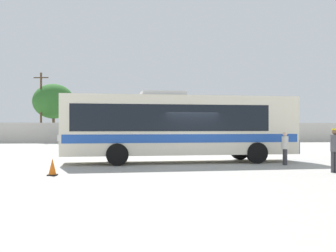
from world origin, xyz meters
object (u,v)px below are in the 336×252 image
at_px(coach_bus_cream_blue, 177,125).
at_px(roadside_tree_midleft, 54,101).
at_px(parked_car_second_grey, 132,136).
at_px(utility_pole_near, 41,106).
at_px(attendant_by_bus_door, 285,146).
at_px(traffic_cone_on_apron, 52,167).
at_px(parked_car_leftmost_white, 79,136).
at_px(passenger_waiting_on_apron, 335,148).

height_order(coach_bus_cream_blue, roadside_tree_midleft, roadside_tree_midleft).
distance_m(parked_car_second_grey, utility_pole_near, 12.63).
distance_m(attendant_by_bus_door, traffic_cone_on_apron, 10.64).
relative_size(attendant_by_bus_door, traffic_cone_on_apron, 2.45).
xyz_separation_m(attendant_by_bus_door, parked_car_leftmost_white, (-12.35, 25.39, -0.09)).
xyz_separation_m(parked_car_leftmost_white, roadside_tree_midleft, (-3.87, 7.44, 4.18)).
xyz_separation_m(attendant_by_bus_door, utility_pole_near, (-17.46, 31.45, 3.46)).
distance_m(parked_car_leftmost_white, traffic_cone_on_apron, 28.44).
xyz_separation_m(coach_bus_cream_blue, parked_car_second_grey, (-1.76, 24.09, -1.13)).
relative_size(parked_car_leftmost_white, roadside_tree_midleft, 0.57).
height_order(attendant_by_bus_door, roadside_tree_midleft, roadside_tree_midleft).
bearing_deg(traffic_cone_on_apron, parked_car_leftmost_white, 94.33).
xyz_separation_m(coach_bus_cream_blue, attendant_by_bus_door, (4.87, -1.93, -1.02)).
bearing_deg(roadside_tree_midleft, attendant_by_bus_door, -63.70).
relative_size(utility_pole_near, roadside_tree_midleft, 1.17).
xyz_separation_m(roadside_tree_midleft, traffic_cone_on_apron, (6.02, -35.79, -4.67)).
relative_size(parked_car_leftmost_white, utility_pole_near, 0.49).
bearing_deg(utility_pole_near, roadside_tree_midleft, 48.23).
xyz_separation_m(coach_bus_cream_blue, roadside_tree_midleft, (-11.36, 30.90, 3.06)).
bearing_deg(attendant_by_bus_door, coach_bus_cream_blue, 158.39).
bearing_deg(passenger_waiting_on_apron, parked_car_second_grey, 104.02).
bearing_deg(attendant_by_bus_door, passenger_waiting_on_apron, -78.23).
height_order(coach_bus_cream_blue, parked_car_leftmost_white, coach_bus_cream_blue).
bearing_deg(parked_car_leftmost_white, parked_car_second_grey, 6.22).
xyz_separation_m(parked_car_leftmost_white, parked_car_second_grey, (5.72, 0.62, -0.01)).
xyz_separation_m(passenger_waiting_on_apron, utility_pole_near, (-18.14, 34.73, 3.36)).
distance_m(passenger_waiting_on_apron, parked_car_second_grey, 30.19).
bearing_deg(parked_car_leftmost_white, traffic_cone_on_apron, -85.67).
bearing_deg(passenger_waiting_on_apron, roadside_tree_midleft, 115.09).
relative_size(coach_bus_cream_blue, roadside_tree_midleft, 1.66).
bearing_deg(passenger_waiting_on_apron, parked_car_leftmost_white, 114.45).
distance_m(coach_bus_cream_blue, attendant_by_bus_door, 5.34).
xyz_separation_m(coach_bus_cream_blue, passenger_waiting_on_apron, (5.55, -5.21, -0.92)).
bearing_deg(attendant_by_bus_door, parked_car_second_grey, 104.30).
bearing_deg(parked_car_leftmost_white, roadside_tree_midleft, 117.52).
bearing_deg(traffic_cone_on_apron, roadside_tree_midleft, 99.55).
relative_size(parked_car_second_grey, utility_pole_near, 0.54).
height_order(utility_pole_near, roadside_tree_midleft, utility_pole_near).
bearing_deg(passenger_waiting_on_apron, traffic_cone_on_apron, 178.33).
distance_m(parked_car_second_grey, traffic_cone_on_apron, 29.20).
relative_size(parked_car_second_grey, roadside_tree_midleft, 0.64).
height_order(attendant_by_bus_door, parked_car_second_grey, attendant_by_bus_door).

